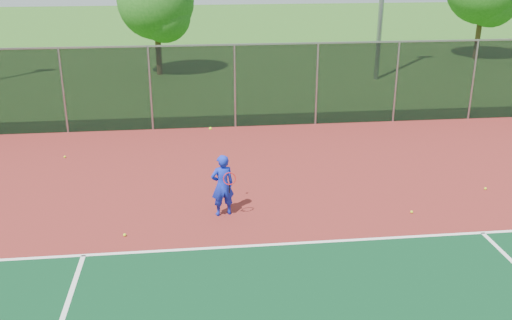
{
  "coord_description": "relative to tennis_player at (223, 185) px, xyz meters",
  "views": [
    {
      "loc": [
        -4.55,
        -8.07,
        6.22
      ],
      "look_at": [
        -3.04,
        5.0,
        1.3
      ],
      "focal_mm": 40.0,
      "sensor_mm": 36.0,
      "label": 1
    }
  ],
  "objects": [
    {
      "name": "practice_ball_3",
      "position": [
        -4.69,
        4.61,
        -0.75
      ],
      "size": [
        0.07,
        0.07,
        0.07
      ],
      "primitive_type": "sphere",
      "color": "#CCEC1B",
      "rests_on": "court_apron"
    },
    {
      "name": "practice_ball_4",
      "position": [
        4.66,
        -0.47,
        -0.75
      ],
      "size": [
        0.07,
        0.07,
        0.07
      ],
      "primitive_type": "sphere",
      "color": "#CCEC1B",
      "rests_on": "court_apron"
    },
    {
      "name": "ground",
      "position": [
        3.9,
        -4.68,
        -0.81
      ],
      "size": [
        120.0,
        120.0,
        0.0
      ],
      "primitive_type": "plane",
      "color": "#275A19",
      "rests_on": "ground"
    },
    {
      "name": "tennis_player",
      "position": [
        0.0,
        0.0,
        0.0
      ],
      "size": [
        0.64,
        0.66,
        2.24
      ],
      "color": "#1426BF",
      "rests_on": "court_apron"
    },
    {
      "name": "court_apron",
      "position": [
        3.9,
        -2.68,
        -0.8
      ],
      "size": [
        30.0,
        20.0,
        0.02
      ],
      "primitive_type": "cube",
      "color": "maroon",
      "rests_on": "ground"
    },
    {
      "name": "tree_back_left",
      "position": [
        -2.17,
        16.95,
        2.73
      ],
      "size": [
        3.83,
        3.83,
        5.63
      ],
      "color": "#3B2A15",
      "rests_on": "ground"
    },
    {
      "name": "practice_ball_0",
      "position": [
        -2.31,
        -0.88,
        -0.75
      ],
      "size": [
        0.07,
        0.07,
        0.07
      ],
      "primitive_type": "sphere",
      "color": "#CCEC1B",
      "rests_on": "court_apron"
    },
    {
      "name": "fence_back",
      "position": [
        3.9,
        7.32,
        0.76
      ],
      "size": [
        30.0,
        0.06,
        3.03
      ],
      "color": "black",
      "rests_on": "court_apron"
    },
    {
      "name": "practice_ball_2",
      "position": [
        7.2,
        0.7,
        -0.75
      ],
      "size": [
        0.07,
        0.07,
        0.07
      ],
      "primitive_type": "sphere",
      "color": "#CCEC1B",
      "rests_on": "court_apron"
    }
  ]
}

